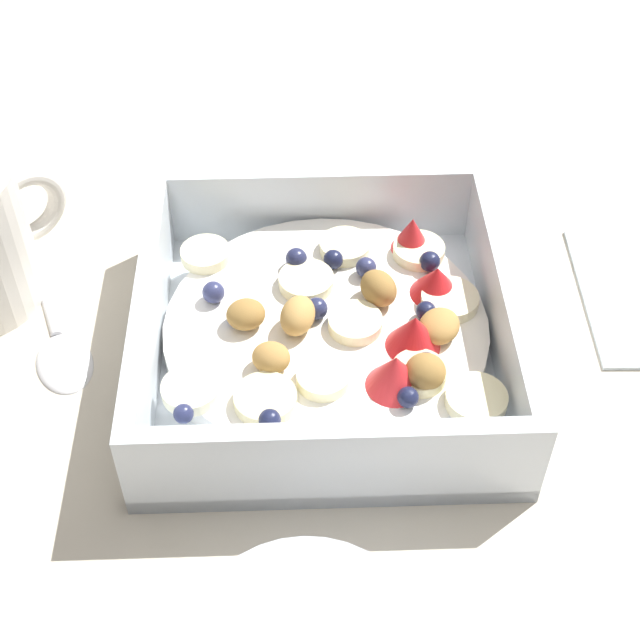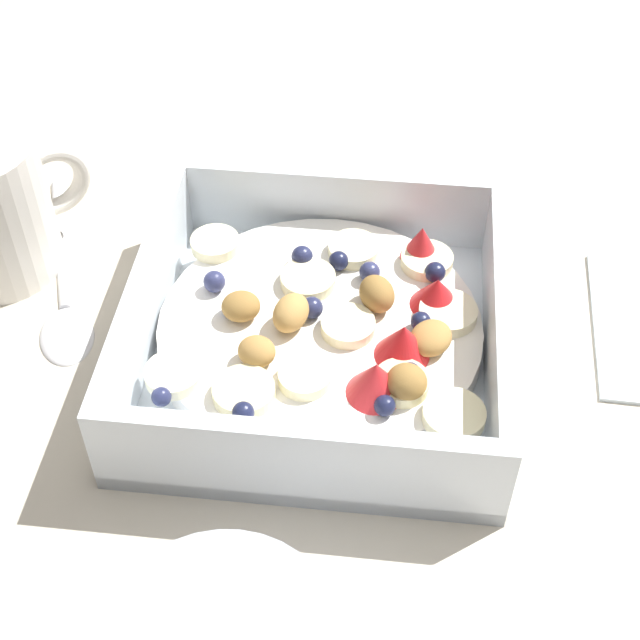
# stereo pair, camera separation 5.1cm
# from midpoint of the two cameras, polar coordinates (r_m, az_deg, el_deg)

# --- Properties ---
(ground_plane) EXTENTS (2.40, 2.40, 0.00)m
(ground_plane) POSITION_cam_midpoint_polar(r_m,az_deg,el_deg) (0.53, 0.95, -3.14)
(ground_plane) COLOR beige
(fruit_bowl) EXTENTS (0.21, 0.21, 0.06)m
(fruit_bowl) POSITION_cam_midpoint_polar(r_m,az_deg,el_deg) (0.52, 3.13, -0.97)
(fruit_bowl) COLOR white
(fruit_bowl) RESTS_ON ground
(spoon) EXTENTS (0.08, 0.17, 0.01)m
(spoon) POSITION_cam_midpoint_polar(r_m,az_deg,el_deg) (0.57, -13.07, 1.03)
(spoon) COLOR silver
(spoon) RESTS_ON ground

